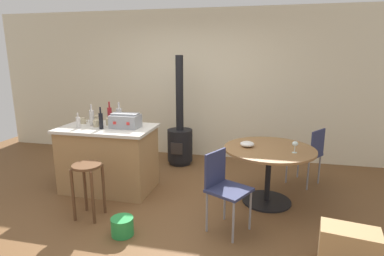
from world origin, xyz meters
The scene contains 22 objects.
ground_plane centered at (0.00, 0.00, 0.00)m, with size 8.80×8.80×0.00m, color brown.
back_wall centered at (0.00, 2.26, 1.35)m, with size 8.00×0.10×2.70m, color beige.
kitchen_island centered at (-0.83, 0.39, 0.46)m, with size 1.29×0.80×0.92m.
wooden_stool centered at (-0.68, -0.42, 0.48)m, with size 0.33×0.33×0.66m.
dining_table centered at (1.38, 0.46, 0.57)m, with size 1.15×1.15×0.74m.
folding_chair_near centered at (1.97, 1.17, 0.51)m, with size 0.56×0.56×0.86m.
folding_chair_far centered at (0.91, -0.31, 0.52)m, with size 0.54×0.54×0.88m.
wood_stove centered at (-0.12, 1.65, 0.46)m, with size 0.44×0.45×1.89m.
toolbox centered at (-0.55, 0.41, 1.01)m, with size 0.39×0.27×0.20m.
bottle_0 centered at (-1.08, 0.44, 1.03)m, with size 0.07×0.07×0.30m.
bottle_1 centered at (-0.84, 0.27, 1.03)m, with size 0.06×0.06×0.30m.
bottle_2 centered at (-0.91, 0.64, 1.04)m, with size 0.06×0.06×0.31m.
bottle_3 centered at (-0.73, 0.60, 1.04)m, with size 0.08×0.08×0.32m.
bottle_4 centered at (-1.17, 0.25, 1.00)m, with size 0.06×0.06×0.21m.
cup_0 centered at (-1.27, 0.51, 0.96)m, with size 0.12×0.08×0.09m.
cup_1 centered at (-1.09, 0.61, 0.97)m, with size 0.12×0.08×0.11m.
cup_2 centered at (-0.86, 0.51, 0.97)m, with size 0.11×0.08×0.10m.
cup_3 centered at (-0.97, 0.37, 0.97)m, with size 0.12×0.08×0.10m.
wine_glass centered at (1.68, 0.33, 0.85)m, with size 0.07×0.07×0.14m.
serving_bowl centered at (1.10, 0.46, 0.78)m, with size 0.18×0.18×0.07m, color white.
cardboard_box centered at (2.10, -0.73, 0.19)m, with size 0.50×0.28×0.39m, color tan.
plastic_bucket centered at (-0.13, -0.69, 0.10)m, with size 0.24×0.24×0.20m, color green.
Camera 1 is at (1.28, -3.49, 1.90)m, focal length 29.36 mm.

